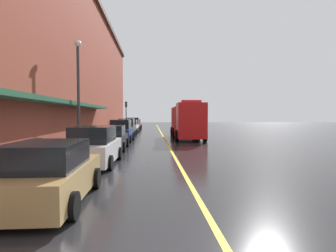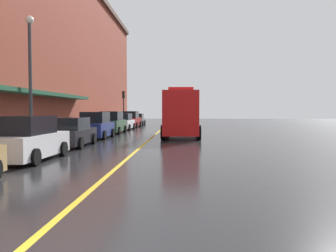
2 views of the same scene
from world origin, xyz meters
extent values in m
plane|color=#232326|center=(0.00, 25.00, 0.00)|extent=(112.00, 112.00, 0.00)
cube|color=gray|center=(-6.20, 25.00, 0.07)|extent=(2.40, 70.00, 0.15)
cube|color=gold|center=(0.00, 25.00, 0.00)|extent=(0.16, 70.00, 0.01)
cube|color=#19472D|center=(-6.85, 16.00, 3.10)|extent=(1.20, 22.40, 0.24)
cube|color=silver|center=(-3.92, 9.40, 0.62)|extent=(1.98, 4.49, 0.89)
cube|color=black|center=(-3.92, 9.18, 1.43)|extent=(1.74, 2.49, 0.73)
cylinder|color=black|center=(-4.82, 10.80, 0.32)|extent=(0.24, 0.65, 0.64)
cylinder|color=black|center=(-2.94, 10.75, 0.32)|extent=(0.24, 0.65, 0.64)
cylinder|color=black|center=(-3.02, 8.00, 0.32)|extent=(0.24, 0.65, 0.64)
cube|color=black|center=(-3.92, 14.96, 0.57)|extent=(1.79, 4.47, 0.79)
cube|color=black|center=(-3.92, 14.74, 1.29)|extent=(1.60, 2.46, 0.65)
cylinder|color=black|center=(-4.82, 16.34, 0.32)|extent=(0.22, 0.64, 0.64)
cylinder|color=black|center=(-3.03, 16.35, 0.32)|extent=(0.22, 0.64, 0.64)
cylinder|color=black|center=(-4.80, 13.57, 0.32)|extent=(0.22, 0.64, 0.64)
cylinder|color=black|center=(-3.02, 13.59, 0.32)|extent=(0.22, 0.64, 0.64)
cube|color=navy|center=(-3.91, 20.50, 0.65)|extent=(1.85, 4.16, 0.95)
cube|color=black|center=(-3.91, 20.30, 1.51)|extent=(1.63, 2.30, 0.78)
cylinder|color=black|center=(-4.77, 21.80, 0.32)|extent=(0.23, 0.64, 0.64)
cylinder|color=black|center=(-2.99, 21.76, 0.32)|extent=(0.23, 0.64, 0.64)
cylinder|color=black|center=(-4.83, 19.25, 0.32)|extent=(0.23, 0.64, 0.64)
cylinder|color=black|center=(-3.05, 19.21, 0.32)|extent=(0.23, 0.64, 0.64)
cube|color=#2D5133|center=(-3.95, 26.31, 0.66)|extent=(1.78, 4.74, 0.96)
cube|color=black|center=(-3.95, 26.08, 1.53)|extent=(1.58, 2.61, 0.79)
cylinder|color=black|center=(-4.81, 27.79, 0.32)|extent=(0.23, 0.64, 0.64)
cylinder|color=black|center=(-3.05, 27.77, 0.32)|extent=(0.23, 0.64, 0.64)
cylinder|color=black|center=(-4.84, 24.86, 0.32)|extent=(0.23, 0.64, 0.64)
cylinder|color=black|center=(-3.08, 24.84, 0.32)|extent=(0.23, 0.64, 0.64)
cube|color=silver|center=(-3.99, 31.86, 0.59)|extent=(2.04, 4.31, 0.83)
cube|color=black|center=(-4.00, 31.65, 1.35)|extent=(1.78, 2.39, 0.68)
cylinder|color=black|center=(-4.89, 33.21, 0.32)|extent=(0.24, 0.65, 0.64)
cylinder|color=black|center=(-2.99, 33.14, 0.32)|extent=(0.24, 0.65, 0.64)
cylinder|color=black|center=(-4.99, 30.59, 0.32)|extent=(0.24, 0.65, 0.64)
cylinder|color=black|center=(-3.09, 30.52, 0.32)|extent=(0.24, 0.65, 0.64)
cube|color=maroon|center=(-3.93, 37.14, 0.65)|extent=(1.92, 4.63, 0.95)
cube|color=black|center=(-3.94, 36.91, 1.52)|extent=(1.70, 2.56, 0.78)
cylinder|color=black|center=(-4.84, 38.58, 0.32)|extent=(0.23, 0.64, 0.64)
cylinder|color=black|center=(-2.98, 38.55, 0.32)|extent=(0.23, 0.64, 0.64)
cylinder|color=black|center=(-4.89, 35.73, 0.32)|extent=(0.23, 0.64, 0.64)
cylinder|color=black|center=(-3.03, 35.70, 0.32)|extent=(0.23, 0.64, 0.64)
cube|color=#595B60|center=(-3.90, 42.58, 0.56)|extent=(1.80, 4.12, 0.77)
cube|color=black|center=(-3.90, 42.37, 1.26)|extent=(1.61, 2.27, 0.63)
cylinder|color=black|center=(-4.81, 43.84, 0.32)|extent=(0.22, 0.64, 0.64)
cylinder|color=black|center=(-3.01, 43.85, 0.32)|extent=(0.22, 0.64, 0.64)
cylinder|color=black|center=(-4.79, 41.30, 0.32)|extent=(0.22, 0.64, 0.64)
cylinder|color=black|center=(-2.99, 41.31, 0.32)|extent=(0.22, 0.64, 0.64)
cube|color=red|center=(2.16, 19.68, 1.82)|extent=(2.45, 2.38, 3.05)
cube|color=red|center=(2.20, 24.06, 1.70)|extent=(2.48, 5.74, 2.80)
cube|color=red|center=(2.16, 19.68, 3.47)|extent=(1.71, 0.61, 0.24)
cylinder|color=black|center=(3.39, 19.75, 0.50)|extent=(0.31, 1.00, 1.00)
cylinder|color=black|center=(0.93, 19.78, 0.50)|extent=(0.31, 1.00, 1.00)
cylinder|color=black|center=(3.42, 23.33, 0.50)|extent=(0.31, 1.00, 1.00)
cylinder|color=black|center=(0.96, 23.35, 0.50)|extent=(0.31, 1.00, 1.00)
cylinder|color=black|center=(3.44, 25.65, 0.50)|extent=(0.31, 1.00, 1.00)
cylinder|color=black|center=(0.98, 25.67, 0.50)|extent=(0.31, 1.00, 1.00)
cylinder|color=#33383D|center=(-5.95, 14.37, 3.40)|extent=(0.18, 0.18, 6.50)
sphere|color=white|center=(-5.95, 14.37, 6.87)|extent=(0.44, 0.44, 0.44)
cylinder|color=#232326|center=(-5.30, 40.19, 1.85)|extent=(0.14, 0.14, 3.40)
cube|color=black|center=(-5.30, 40.19, 4.00)|extent=(0.28, 0.36, 0.90)
sphere|color=red|center=(-5.14, 40.19, 4.30)|extent=(0.16, 0.16, 0.16)
sphere|color=gold|center=(-5.14, 40.19, 4.00)|extent=(0.16, 0.16, 0.16)
sphere|color=green|center=(-5.14, 40.19, 3.70)|extent=(0.16, 0.16, 0.16)
camera|label=1|loc=(-1.30, -3.20, 2.32)|focal=28.60mm
camera|label=2|loc=(2.34, -4.41, 2.01)|focal=37.67mm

